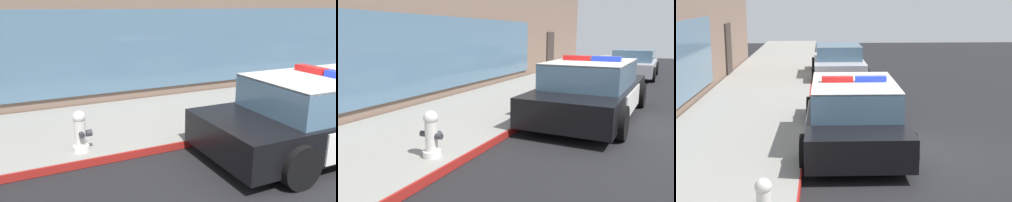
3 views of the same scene
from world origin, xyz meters
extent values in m
plane|color=black|center=(0.00, 0.00, 0.00)|extent=(48.00, 48.00, 0.00)
cube|color=gray|center=(0.00, 3.89, 0.07)|extent=(48.00, 3.20, 0.15)
cube|color=maroon|center=(0.00, 2.27, 0.08)|extent=(28.80, 0.04, 0.14)
cube|color=slate|center=(-0.85, 5.51, 1.45)|extent=(15.53, 0.08, 2.10)
cube|color=#382D28|center=(10.02, 5.51, 1.05)|extent=(1.00, 0.08, 2.10)
cube|color=black|center=(1.12, 1.23, 0.50)|extent=(5.08, 1.95, 0.60)
cube|color=silver|center=(2.74, 1.21, 0.67)|extent=(1.74, 1.89, 0.05)
cube|color=silver|center=(-0.65, 1.24, 0.67)|extent=(1.43, 1.89, 0.05)
cube|color=silver|center=(1.03, 2.20, 0.50)|extent=(2.13, 0.05, 0.51)
cube|color=silver|center=(1.02, 0.26, 0.50)|extent=(2.13, 0.05, 0.51)
cube|color=yellow|center=(1.03, 2.21, 0.50)|extent=(0.22, 0.01, 0.26)
cube|color=slate|center=(0.92, 1.23, 1.07)|extent=(2.65, 1.74, 0.60)
cube|color=silver|center=(0.92, 1.23, 1.36)|extent=(2.65, 1.74, 0.04)
cube|color=red|center=(0.92, 1.57, 1.44)|extent=(0.20, 0.65, 0.11)
cube|color=blue|center=(0.92, 0.88, 1.44)|extent=(0.20, 0.65, 0.11)
cylinder|color=black|center=(2.80, 2.17, 0.34)|extent=(0.68, 0.23, 0.68)
cylinder|color=black|center=(2.79, 0.26, 0.34)|extent=(0.68, 0.23, 0.68)
cylinder|color=black|center=(-0.54, 2.20, 0.34)|extent=(0.68, 0.23, 0.68)
cylinder|color=black|center=(-0.55, 0.28, 0.34)|extent=(0.68, 0.23, 0.68)
cylinder|color=silver|center=(-3.20, 2.65, 0.20)|extent=(0.28, 0.28, 0.10)
cylinder|color=silver|center=(-3.20, 2.65, 0.47)|extent=(0.19, 0.19, 0.45)
sphere|color=silver|center=(-3.20, 2.65, 0.77)|extent=(0.22, 0.22, 0.22)
cylinder|color=#333338|center=(-3.20, 2.65, 0.84)|extent=(0.06, 0.06, 0.05)
cylinder|color=#333338|center=(-3.20, 2.50, 0.50)|extent=(0.09, 0.10, 0.09)
cylinder|color=#333338|center=(-3.20, 2.79, 0.50)|extent=(0.09, 0.10, 0.09)
cylinder|color=#333338|center=(-3.05, 2.65, 0.46)|extent=(0.10, 0.12, 0.12)
cube|color=#B7B7BC|center=(9.68, 1.26, 0.48)|extent=(4.25, 1.92, 0.56)
cube|color=slate|center=(9.68, 1.26, 1.01)|extent=(2.22, 1.70, 0.56)
cylinder|color=black|center=(11.06, 2.21, 0.32)|extent=(0.64, 0.21, 0.64)
cylinder|color=black|center=(11.09, 0.35, 0.32)|extent=(0.64, 0.21, 0.64)
cylinder|color=black|center=(8.27, 2.16, 0.32)|extent=(0.64, 0.21, 0.64)
cylinder|color=black|center=(8.30, 0.31, 0.32)|extent=(0.64, 0.21, 0.64)
camera|label=1|loc=(-4.20, -2.96, 2.58)|focal=36.63mm
camera|label=2|loc=(-7.02, -0.58, 2.00)|focal=35.85mm
camera|label=3|loc=(-9.05, 1.89, 3.13)|focal=52.20mm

